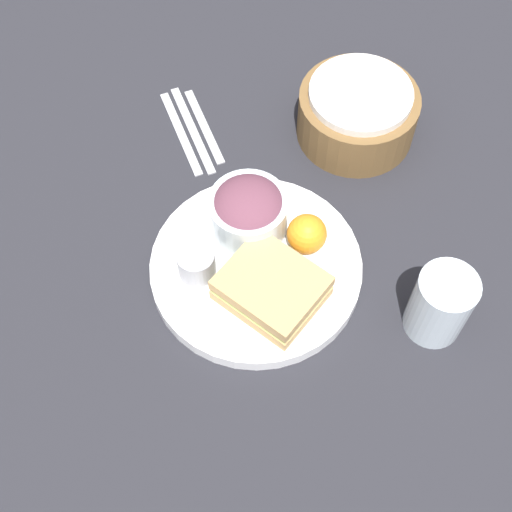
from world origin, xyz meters
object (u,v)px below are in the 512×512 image
(spoon, at_px, (204,126))
(bread_basket, at_px, (357,113))
(salad_bowl, at_px, (248,210))
(drink_glass, at_px, (440,305))
(plate, at_px, (256,268))
(fork, at_px, (181,133))
(knife, at_px, (193,129))
(sandwich, at_px, (272,288))
(dressing_cup, at_px, (196,263))

(spoon, bearing_deg, bread_basket, -113.98)
(salad_bowl, distance_m, bread_basket, 0.23)
(drink_glass, bearing_deg, salad_bowl, -153.80)
(plate, relative_size, spoon, 1.84)
(fork, bearing_deg, knife, -90.00)
(sandwich, bearing_deg, plate, 168.54)
(drink_glass, bearing_deg, bread_basket, 159.62)
(drink_glass, relative_size, fork, 0.62)
(plate, relative_size, fork, 1.66)
(sandwich, height_order, dressing_cup, same)
(sandwich, distance_m, spoon, 0.31)
(sandwich, height_order, fork, sandwich)
(fork, relative_size, knife, 0.95)
(salad_bowl, relative_size, knife, 0.59)
(plate, bearing_deg, salad_bowl, 155.46)
(sandwich, distance_m, fork, 0.31)
(plate, bearing_deg, knife, 167.21)
(spoon, bearing_deg, knife, 90.00)
(salad_bowl, xyz_separation_m, spoon, (-0.19, 0.05, -0.06))
(spoon, bearing_deg, fork, 90.00)
(spoon, bearing_deg, salad_bowl, 178.24)
(dressing_cup, bearing_deg, salad_bowl, 102.86)
(bread_basket, xyz_separation_m, spoon, (-0.13, -0.18, -0.04))
(plate, height_order, dressing_cup, dressing_cup)
(plate, distance_m, sandwich, 0.06)
(spoon, bearing_deg, plate, 175.97)
(knife, xyz_separation_m, spoon, (0.00, 0.02, 0.00))
(dressing_cup, xyz_separation_m, spoon, (-0.21, 0.14, -0.04))
(bread_basket, distance_m, knife, 0.24)
(bread_basket, distance_m, fork, 0.26)
(fork, height_order, knife, same)
(drink_glass, height_order, spoon, drink_glass)
(fork, bearing_deg, salad_bowl, -171.41)
(sandwich, bearing_deg, drink_glass, 48.16)
(drink_glass, xyz_separation_m, fork, (-0.44, -0.10, -0.05))
(dressing_cup, relative_size, drink_glass, 0.47)
(sandwich, bearing_deg, bread_basket, 121.84)
(salad_bowl, bearing_deg, knife, 170.66)
(drink_glass, relative_size, knife, 0.59)
(dressing_cup, bearing_deg, knife, 150.23)
(dressing_cup, xyz_separation_m, drink_glass, (0.21, 0.21, 0.01))
(plate, xyz_separation_m, sandwich, (0.05, -0.01, 0.03))
(salad_bowl, distance_m, dressing_cup, 0.10)
(drink_glass, height_order, knife, drink_glass)
(plate, distance_m, salad_bowl, 0.07)
(sandwich, relative_size, bread_basket, 0.83)
(dressing_cup, xyz_separation_m, bread_basket, (-0.08, 0.32, -0.00))
(knife, height_order, spoon, same)
(sandwich, relative_size, fork, 0.86)
(bread_basket, height_order, fork, bread_basket)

